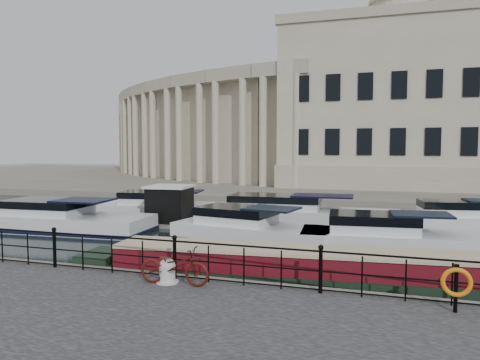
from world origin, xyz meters
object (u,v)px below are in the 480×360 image
at_px(mooring_bollard, 167,271).
at_px(narrowboat, 300,276).
at_px(harbour_hut, 170,207).
at_px(bicycle, 174,266).
at_px(life_ring_post, 456,283).

relative_size(mooring_bollard, narrowboat, 0.05).
xyz_separation_m(mooring_bollard, harbour_hut, (-5.61, 11.33, 0.09)).
bearing_deg(bicycle, mooring_bollard, 64.69).
height_order(mooring_bollard, harbour_hut, harbour_hut).
bearing_deg(harbour_hut, narrowboat, -50.89).
relative_size(narrowboat, harbour_hut, 4.36).
bearing_deg(bicycle, narrowboat, -52.62).
distance_m(bicycle, harbour_hut, 12.85).
relative_size(bicycle, harbour_hut, 0.59).
bearing_deg(narrowboat, life_ring_post, -37.55).
relative_size(life_ring_post, narrowboat, 0.08).
height_order(narrowboat, harbour_hut, harbour_hut).
bearing_deg(life_ring_post, harbour_hut, 137.92).
relative_size(bicycle, narrowboat, 0.14).
distance_m(mooring_bollard, life_ring_post, 7.06).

